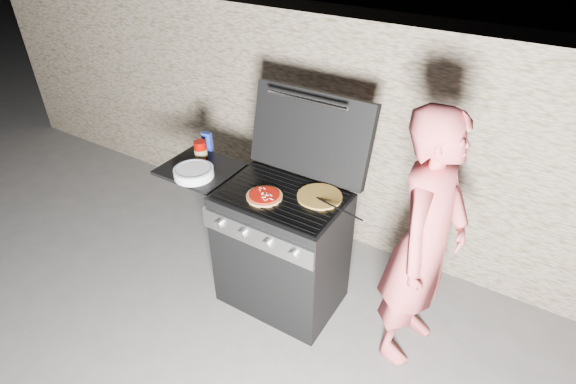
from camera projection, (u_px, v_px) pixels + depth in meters
The scene contains 10 objects.
ground at pixel (282, 296), 3.32m from camera, with size 50.00×50.00×0.00m, color #65615E.
stone_wall at pixel (352, 132), 3.56m from camera, with size 8.00×0.35×1.80m, color gray.
gas_grill at pixel (252, 237), 3.17m from camera, with size 1.34×0.79×0.91m, color black, non-canonical shape.
pizza_topped at pixel (264, 196), 2.78m from camera, with size 0.23×0.23×0.03m, color #DC8A4C, non-canonical shape.
pizza_plain at pixel (320, 196), 2.78m from camera, with size 0.28×0.28×0.02m, color #B38F2F.
sauce_jar at pixel (201, 150), 3.17m from camera, with size 0.09×0.09×0.14m, color #850400.
blue_carton at pixel (207, 142), 3.27m from camera, with size 0.07×0.04×0.14m, color navy.
plate_stack at pixel (194, 173), 2.99m from camera, with size 0.27×0.27×0.06m, color white.
person at pixel (425, 244), 2.54m from camera, with size 0.61×0.40×1.67m, color #C64C50.
tongs at pixel (338, 209), 2.62m from camera, with size 0.01×0.01×0.41m, color black.
Camera 1 is at (1.25, -1.95, 2.50)m, focal length 28.00 mm.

